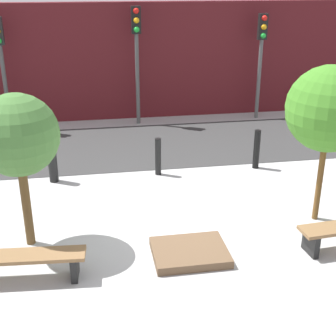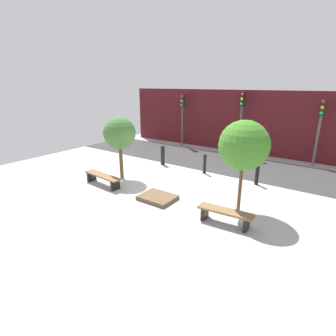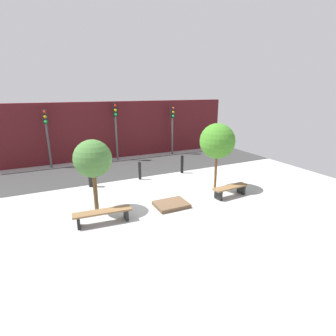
{
  "view_description": "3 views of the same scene",
  "coord_description": "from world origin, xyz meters",
  "views": [
    {
      "loc": [
        -1.49,
        -7.39,
        4.37
      ],
      "look_at": [
        -0.37,
        -0.87,
        1.63
      ],
      "focal_mm": 50.0,
      "sensor_mm": 36.0,
      "label": 1
    },
    {
      "loc": [
        5.31,
        -7.65,
        3.99
      ],
      "look_at": [
        0.18,
        -0.48,
        1.12
      ],
      "focal_mm": 28.0,
      "sensor_mm": 36.0,
      "label": 2
    },
    {
      "loc": [
        -4.14,
        -9.18,
        4.33
      ],
      "look_at": [
        0.13,
        -0.29,
        1.37
      ],
      "focal_mm": 28.0,
      "sensor_mm": 36.0,
      "label": 3
    }
  ],
  "objects": [
    {
      "name": "tree_behind_right_bench",
      "position": [
        2.67,
        0.02,
        2.18
      ],
      "size": [
        1.55,
        1.55,
        2.96
      ],
      "color": "brown",
      "rests_on": "ground"
    },
    {
      "name": "bollard_far_left",
      "position": [
        -2.41,
        2.68,
        0.48
      ],
      "size": [
        0.2,
        0.2,
        0.96
      ],
      "primitive_type": "cylinder",
      "color": "black",
      "rests_on": "ground"
    },
    {
      "name": "traffic_light_mid_west",
      "position": [
        0.0,
        6.85,
        2.45
      ],
      "size": [
        0.28,
        0.27,
        3.54
      ],
      "color": "#4D4D4D",
      "rests_on": "ground"
    },
    {
      "name": "bench_left",
      "position": [
        -2.67,
        -1.06,
        0.33
      ],
      "size": [
        1.96,
        0.55,
        0.45
      ],
      "rotation": [
        0.0,
        0.0,
        -0.08
      ],
      "color": "black",
      "rests_on": "ground"
    },
    {
      "name": "traffic_light_west",
      "position": [
        -3.91,
        6.85,
        2.29
      ],
      "size": [
        0.28,
        0.27,
        3.3
      ],
      "color": "#494949",
      "rests_on": "ground"
    },
    {
      "name": "building_facade",
      "position": [
        0.0,
        7.72,
        1.81
      ],
      "size": [
        16.2,
        0.5,
        3.62
      ],
      "primitive_type": "cube",
      "color": "#511419",
      "rests_on": "ground"
    },
    {
      "name": "road_strip",
      "position": [
        0.0,
        4.75,
        0.01
      ],
      "size": [
        18.0,
        3.64,
        0.01
      ],
      "primitive_type": "cube",
      "color": "#333333",
      "rests_on": "ground"
    },
    {
      "name": "tree_behind_left_bench",
      "position": [
        -2.67,
        0.02,
        1.98
      ],
      "size": [
        1.35,
        1.35,
        2.68
      ],
      "color": "brown",
      "rests_on": "ground"
    },
    {
      "name": "bollard_center",
      "position": [
        2.41,
        2.68,
        0.48
      ],
      "size": [
        0.15,
        0.15,
        0.96
      ],
      "primitive_type": "cylinder",
      "color": "black",
      "rests_on": "ground"
    },
    {
      "name": "planter_bed",
      "position": [
        0.0,
        -0.86,
        0.07
      ],
      "size": [
        1.24,
        0.98,
        0.15
      ],
      "primitive_type": "cube",
      "color": "brown",
      "rests_on": "ground"
    },
    {
      "name": "ground_plane",
      "position": [
        0.0,
        0.0,
        0.0
      ],
      "size": [
        18.0,
        18.0,
        0.0
      ],
      "primitive_type": "plane",
      "color": "#A9A9A9"
    },
    {
      "name": "traffic_light_mid_east",
      "position": [
        3.91,
        6.85,
        2.29
      ],
      "size": [
        0.28,
        0.27,
        3.29
      ],
      "color": "#565656",
      "rests_on": "ground"
    },
    {
      "name": "bollard_left",
      "position": [
        0.0,
        2.68,
        0.45
      ],
      "size": [
        0.14,
        0.14,
        0.89
      ],
      "primitive_type": "cylinder",
      "color": "black",
      "rests_on": "ground"
    }
  ]
}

